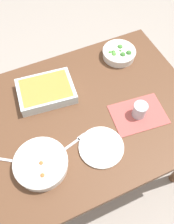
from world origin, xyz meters
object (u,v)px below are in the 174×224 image
at_px(side_plate, 101,147).
at_px(fork_on_table, 73,143).
at_px(broccoli_bowl, 119,53).
at_px(drink_cup, 140,111).
at_px(stew_bowl, 41,163).
at_px(spoon_by_stew, 18,162).
at_px(baking_dish, 46,91).

relative_size(side_plate, fork_on_table, 1.25).
relative_size(broccoli_bowl, drink_cup, 2.39).
height_order(drink_cup, side_plate, drink_cup).
xyz_separation_m(stew_bowl, side_plate, (0.29, -0.03, -0.03)).
distance_m(broccoli_bowl, spoon_by_stew, 0.86).
relative_size(drink_cup, fork_on_table, 0.48).
distance_m(stew_bowl, spoon_by_stew, 0.12).
bearing_deg(fork_on_table, broccoli_bowl, 41.73).
distance_m(side_plate, spoon_by_stew, 0.40).
xyz_separation_m(baking_dish, fork_on_table, (0.02, -0.33, -0.03)).
relative_size(baking_dish, spoon_by_stew, 2.06).
xyz_separation_m(broccoli_bowl, drink_cup, (-0.10, -0.41, 0.01)).
bearing_deg(stew_bowl, broccoli_bowl, 35.74).
height_order(stew_bowl, spoon_by_stew, stew_bowl).
bearing_deg(fork_on_table, side_plate, -33.22).
distance_m(broccoli_bowl, baking_dish, 0.51).
xyz_separation_m(broccoli_bowl, side_plate, (-0.36, -0.50, -0.02)).
bearing_deg(baking_dish, spoon_by_stew, -128.32).
height_order(stew_bowl, drink_cup, drink_cup).
distance_m(stew_bowl, broccoli_bowl, 0.81).
distance_m(drink_cup, side_plate, 0.28).
bearing_deg(side_plate, broccoli_bowl, 54.11).
relative_size(stew_bowl, broccoli_bowl, 1.24).
bearing_deg(side_plate, fork_on_table, 146.78).
relative_size(baking_dish, fork_on_table, 1.84).
height_order(stew_bowl, fork_on_table, stew_bowl).
distance_m(baking_dish, drink_cup, 0.51).
relative_size(side_plate, spoon_by_stew, 1.40).
relative_size(stew_bowl, drink_cup, 2.95).
bearing_deg(fork_on_table, stew_bowl, -165.75).
bearing_deg(drink_cup, fork_on_table, -177.93).
bearing_deg(drink_cup, baking_dish, 141.00).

